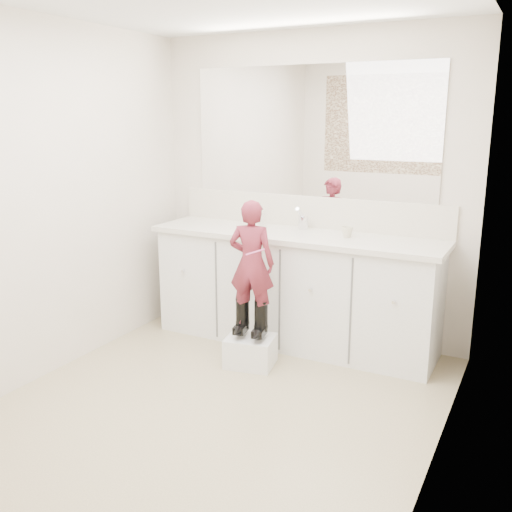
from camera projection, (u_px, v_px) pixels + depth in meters
The scene contains 16 objects.
floor at pixel (214, 409), 3.52m from camera, with size 3.00×3.00×0.00m, color #887959.
wall_back at pixel (310, 188), 4.52m from camera, with size 2.60×2.60×0.00m, color beige.
wall_left at pixel (45, 202), 3.81m from camera, with size 3.00×3.00×0.00m, color beige.
wall_right at pixel (448, 240), 2.65m from camera, with size 3.00×3.00×0.00m, color beige.
vanity_cabinet at pixel (295, 291), 4.47m from camera, with size 2.20×0.55×0.85m, color silver.
countertop at pixel (295, 236), 4.35m from camera, with size 2.28×0.58×0.04m, color beige.
backsplash at pixel (309, 212), 4.56m from camera, with size 2.28×0.03×0.25m, color beige.
mirror at pixel (311, 132), 4.41m from camera, with size 2.00×0.02×1.00m, color white.
faucet at pixel (303, 223), 4.48m from camera, with size 0.08×0.08×0.10m, color silver.
cup at pixel (347, 232), 4.19m from camera, with size 0.09×0.09×0.08m, color beige.
soap_bottle at pixel (257, 216), 4.52m from camera, with size 0.09×0.09×0.20m, color beige.
step_stool at pixel (250, 351), 4.12m from camera, with size 0.34×0.28×0.21m, color silver.
boot_left at pixel (243, 316), 4.11m from camera, with size 0.10×0.19×0.28m, color black, non-canonical shape.
boot_right at pixel (261, 320), 4.04m from camera, with size 0.10×0.19×0.28m, color black, non-canonical shape.
toddler at pixel (252, 263), 3.98m from camera, with size 0.33×0.21×0.89m, color #B33750.
toothbrush at pixel (255, 252), 3.85m from camera, with size 0.01×0.01×0.14m, color #E6599B.
Camera 1 is at (1.70, -2.71, 1.77)m, focal length 40.00 mm.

